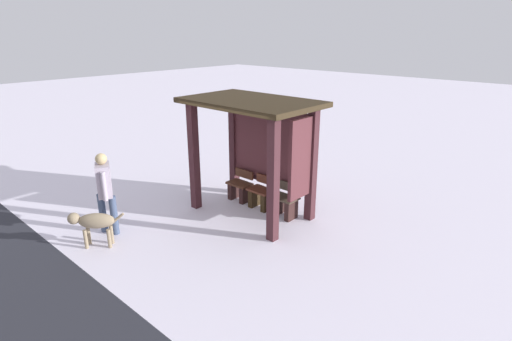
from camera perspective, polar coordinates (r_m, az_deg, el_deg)
The scene contains 7 objects.
ground_plane at distance 9.16m, azimuth -0.69°, elevation -5.95°, with size 60.00×60.00×0.00m, color white.
bus_shelter at distance 8.61m, azimuth 0.44°, elevation 5.44°, with size 2.83×1.78×2.55m.
bench_left_inside at distance 9.71m, azimuth -2.28°, elevation -2.56°, with size 0.58×0.38×0.73m.
bench_center_inside at distance 9.28m, azimuth 0.76°, elevation -3.58°, with size 0.58×0.40×0.75m.
bench_right_inside at distance 8.88m, azimuth 4.08°, elevation -4.76°, with size 0.58×0.40×0.75m.
person_walking at distance 8.44m, azimuth -20.60°, elevation -2.23°, with size 0.60×0.44×1.68m.
dog at distance 8.19m, azimuth -21.99°, elevation -6.78°, with size 0.78×0.79×0.70m.
Camera 1 is at (5.65, -6.08, 3.89)m, focal length 28.29 mm.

